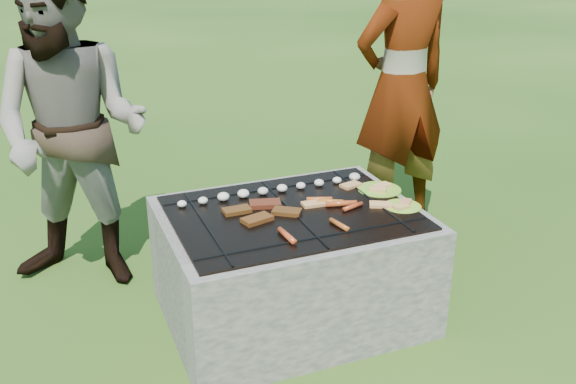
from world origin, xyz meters
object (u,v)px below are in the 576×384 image
object	(u,v)px
plate_near	(403,206)
fire_pit	(292,268)
plate_far	(379,190)
bystander	(72,132)
cook	(402,87)

from	to	relation	value
plate_near	fire_pit	bearing A→B (deg)	165.02
fire_pit	plate_far	distance (m)	0.66
plate_far	bystander	distance (m)	1.72
plate_near	bystander	distance (m)	1.83
plate_near	plate_far	bearing A→B (deg)	89.95
plate_far	cook	size ratio (longest dim) A/B	0.16
plate_far	plate_near	size ratio (longest dim) A/B	1.21
fire_pit	cook	bearing A→B (deg)	36.35
plate_far	bystander	world-z (taller)	bystander
plate_near	cook	xyz separation A→B (m)	(0.56, 0.97, 0.37)
plate_near	bystander	xyz separation A→B (m)	(-1.53, 0.96, 0.31)
bystander	plate_far	bearing A→B (deg)	4.48
fire_pit	bystander	bearing A→B (deg)	140.21
fire_pit	cook	xyz separation A→B (m)	(1.12, 0.82, 0.70)
fire_pit	plate_near	world-z (taller)	plate_near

